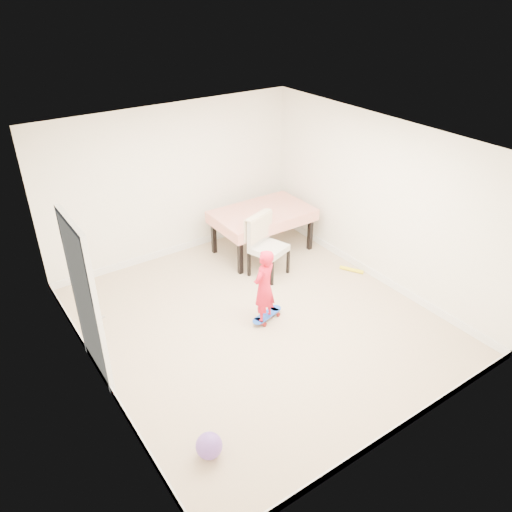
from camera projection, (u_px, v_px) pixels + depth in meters
ground at (258, 321)px, 7.16m from camera, size 5.00×5.00×0.00m
ceiling at (259, 146)px, 5.87m from camera, size 4.50×5.00×0.04m
wall_back at (173, 183)px, 8.28m from camera, size 4.50×0.04×2.60m
wall_front at (407, 343)px, 4.74m from camera, size 4.50×0.04×2.60m
wall_left at (90, 296)px, 5.42m from camera, size 0.04×5.00×2.60m
wall_right at (378, 202)px, 7.61m from camera, size 0.04×5.00×2.60m
door at (86, 303)px, 5.77m from camera, size 0.11×0.94×2.11m
baseboard_back at (179, 248)px, 8.91m from camera, size 4.50×0.02×0.12m
baseboard_front at (390, 433)px, 5.35m from camera, size 4.50×0.02×0.12m
baseboard_left at (106, 381)px, 6.03m from camera, size 0.02×5.00×0.12m
baseboard_right at (370, 271)px, 8.23m from camera, size 0.02×5.00×0.12m
dining_table at (262, 231)px, 8.76m from camera, size 1.67×1.05×0.79m
dining_chair at (269, 247)px, 8.00m from camera, size 0.74×0.79×1.03m
skateboard at (267, 316)px, 7.18m from camera, size 0.59×0.34×0.08m
child at (264, 289)px, 6.86m from camera, size 0.48×0.40×1.13m
balloon at (209, 446)px, 5.12m from camera, size 0.28×0.28×0.28m
foam_toy at (352, 270)px, 8.32m from camera, size 0.25×0.38×0.06m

